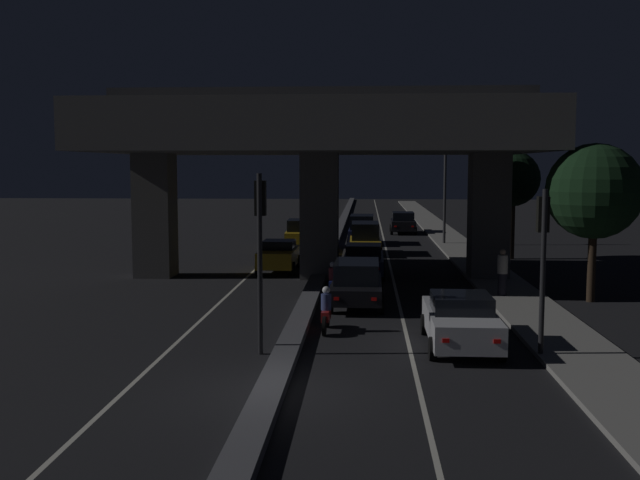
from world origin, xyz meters
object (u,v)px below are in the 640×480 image
(car_taxi_yellow_lead_oncoming, at_px, (279,255))
(pedestrian_on_sidewalk, at_px, (502,272))
(street_lamp, at_px, (439,176))
(car_dark_blue_fifth, at_px, (362,229))
(traffic_light_left_of_median, at_px, (260,231))
(car_black_sixth, at_px, (403,222))
(car_black_second, at_px, (357,282))
(traffic_light_right_of_median, at_px, (543,243))
(motorcycle_blue_filtering_mid, at_px, (333,282))
(car_dark_blue_third, at_px, (364,260))
(car_taxi_yellow_fourth, at_px, (365,237))
(car_white_lead, at_px, (460,320))
(motorcycle_red_filtering_near, at_px, (326,312))
(car_taxi_yellow_second_oncoming, at_px, (300,233))

(car_taxi_yellow_lead_oncoming, height_order, pedestrian_on_sidewalk, pedestrian_on_sidewalk)
(street_lamp, xyz_separation_m, pedestrian_on_sidewalk, (0.56, -19.87, -3.43))
(car_dark_blue_fifth, bearing_deg, traffic_light_left_of_median, 175.79)
(car_black_sixth, bearing_deg, car_black_second, 174.66)
(traffic_light_right_of_median, xyz_separation_m, motorcycle_blue_filtering_mid, (-5.98, 8.94, -2.50))
(car_dark_blue_third, relative_size, car_black_sixth, 1.15)
(car_taxi_yellow_fourth, distance_m, car_dark_blue_fifth, 5.79)
(street_lamp, height_order, car_dark_blue_third, street_lamp)
(traffic_light_left_of_median, bearing_deg, car_taxi_yellow_fourth, 83.15)
(car_black_sixth, relative_size, car_taxi_yellow_lead_oncoming, 0.98)
(pedestrian_on_sidewalk, bearing_deg, car_white_lead, -108.08)
(traffic_light_left_of_median, xyz_separation_m, car_black_second, (2.54, 7.20, -2.50))
(car_black_sixth, bearing_deg, pedestrian_on_sidewalk, -174.38)
(car_dark_blue_fifth, bearing_deg, traffic_light_right_of_median, -169.53)
(car_taxi_yellow_fourth, bearing_deg, car_dark_blue_third, 178.84)
(traffic_light_right_of_median, height_order, car_dark_blue_third, traffic_light_right_of_median)
(car_black_sixth, bearing_deg, car_taxi_yellow_lead_oncoming, 162.30)
(car_black_second, bearing_deg, motorcycle_blue_filtering_mid, 29.68)
(car_white_lead, bearing_deg, traffic_light_right_of_median, -116.93)
(motorcycle_red_filtering_near, xyz_separation_m, pedestrian_on_sidewalk, (6.51, 6.16, 0.43))
(car_dark_blue_fifth, distance_m, car_black_sixth, 8.52)
(car_black_second, distance_m, car_taxi_yellow_fourth, 16.30)
(traffic_light_right_of_median, relative_size, car_taxi_yellow_lead_oncoming, 1.08)
(car_taxi_yellow_lead_oncoming, relative_size, pedestrian_on_sidewalk, 2.33)
(motorcycle_blue_filtering_mid, bearing_deg, traffic_light_left_of_median, 172.38)
(street_lamp, xyz_separation_m, car_taxi_yellow_fourth, (-4.76, -5.33, -3.49))
(car_taxi_yellow_lead_oncoming, xyz_separation_m, motorcycle_blue_filtering_mid, (2.94, -7.01, -0.19))
(traffic_light_left_of_median, xyz_separation_m, car_dark_blue_third, (2.77, 14.72, -2.63))
(car_white_lead, relative_size, car_black_second, 1.01)
(traffic_light_left_of_median, height_order, car_taxi_yellow_lead_oncoming, traffic_light_left_of_median)
(car_taxi_yellow_fourth, height_order, car_black_sixth, car_taxi_yellow_fourth)
(car_taxi_yellow_lead_oncoming, height_order, car_taxi_yellow_second_oncoming, car_taxi_yellow_second_oncoming)
(traffic_light_right_of_median, height_order, car_taxi_yellow_fourth, traffic_light_right_of_median)
(car_taxi_yellow_fourth, relative_size, car_dark_blue_fifth, 1.05)
(traffic_light_right_of_median, xyz_separation_m, car_black_second, (-5.02, 7.20, -2.23))
(car_dark_blue_fifth, height_order, pedestrian_on_sidewalk, pedestrian_on_sidewalk)
(street_lamp, xyz_separation_m, car_dark_blue_third, (-4.82, -14.11, -3.72))
(traffic_light_right_of_median, distance_m, car_dark_blue_third, 15.66)
(traffic_light_right_of_median, xyz_separation_m, car_white_lead, (-2.00, 1.03, -2.32))
(car_dark_blue_fifth, relative_size, car_black_sixth, 0.97)
(traffic_light_left_of_median, height_order, car_dark_blue_fifth, traffic_light_left_of_median)
(car_white_lead, relative_size, pedestrian_on_sidewalk, 2.59)
(traffic_light_left_of_median, bearing_deg, car_taxi_yellow_second_oncoming, 92.86)
(car_white_lead, relative_size, motorcycle_red_filtering_near, 2.56)
(car_taxi_yellow_fourth, bearing_deg, car_white_lead, -173.85)
(motorcycle_blue_filtering_mid, bearing_deg, car_black_sixth, -5.93)
(street_lamp, relative_size, car_taxi_yellow_second_oncoming, 1.82)
(car_white_lead, relative_size, car_taxi_yellow_fourth, 1.10)
(car_taxi_yellow_lead_oncoming, bearing_deg, traffic_light_left_of_median, 5.53)
(car_taxi_yellow_second_oncoming, bearing_deg, car_dark_blue_fifth, 114.90)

